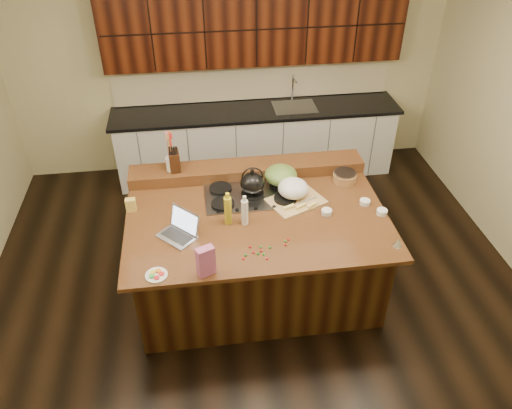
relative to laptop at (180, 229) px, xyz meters
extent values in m
cube|color=black|center=(0.70, 0.19, -0.99)|extent=(5.50, 5.00, 0.01)
cube|color=silver|center=(0.70, 0.19, 1.72)|extent=(5.50, 5.00, 0.01)
cube|color=#C0B786|center=(0.70, 2.70, 0.37)|extent=(5.50, 0.01, 2.70)
cube|color=black|center=(0.70, 0.19, -0.54)|extent=(2.22, 1.42, 0.88)
cube|color=black|center=(0.70, 0.19, -0.08)|extent=(2.40, 1.60, 0.04)
cube|color=black|center=(0.70, 0.89, 0.00)|extent=(2.40, 0.30, 0.12)
cube|color=gray|center=(0.70, 0.49, -0.06)|extent=(0.92, 0.52, 0.02)
cylinder|color=black|center=(0.40, 0.62, -0.03)|extent=(0.22, 0.22, 0.03)
cylinder|color=black|center=(1.00, 0.62, -0.03)|extent=(0.22, 0.22, 0.03)
cylinder|color=black|center=(0.40, 0.36, -0.03)|extent=(0.22, 0.22, 0.03)
cylinder|color=black|center=(1.00, 0.36, -0.03)|extent=(0.22, 0.22, 0.03)
cylinder|color=black|center=(0.70, 0.49, -0.03)|extent=(0.22, 0.22, 0.03)
cube|color=silver|center=(1.00, 2.36, -0.53)|extent=(3.60, 0.62, 0.90)
cube|color=black|center=(1.00, 2.36, -0.06)|extent=(3.70, 0.66, 0.04)
cube|color=gray|center=(1.50, 2.36, -0.05)|extent=(0.55, 0.42, 0.01)
cylinder|color=gray|center=(1.50, 2.54, 0.14)|extent=(0.02, 0.02, 0.36)
cube|color=black|center=(1.00, 2.51, 0.97)|extent=(3.60, 0.34, 0.90)
cube|color=#C0B786|center=(1.00, 2.67, 0.22)|extent=(3.60, 0.03, 0.50)
ellipsoid|color=black|center=(0.70, 0.49, 0.09)|extent=(0.24, 0.24, 0.21)
ellipsoid|color=#55752E|center=(1.00, 0.62, 0.07)|extent=(0.37, 0.37, 0.18)
cube|color=#B7B7BC|center=(-0.04, -0.04, -0.05)|extent=(0.38, 0.38, 0.02)
cube|color=black|center=(-0.04, -0.04, -0.04)|extent=(0.28, 0.29, 0.00)
cube|color=#B7B7BC|center=(0.04, 0.04, 0.06)|extent=(0.27, 0.28, 0.21)
cube|color=silver|center=(0.04, 0.04, 0.06)|extent=(0.24, 0.24, 0.18)
cylinder|color=gold|center=(0.43, 0.11, 0.07)|extent=(0.09, 0.09, 0.27)
cylinder|color=silver|center=(0.57, 0.08, 0.06)|extent=(0.07, 0.07, 0.25)
cube|color=tan|center=(1.10, 0.33, -0.05)|extent=(0.61, 0.54, 0.02)
ellipsoid|color=white|center=(1.08, 0.41, 0.05)|extent=(0.29, 0.29, 0.18)
cube|color=#EDD872|center=(1.01, 0.22, -0.02)|extent=(0.11, 0.03, 0.03)
cube|color=#EDD872|center=(1.12, 0.22, -0.02)|extent=(0.11, 0.03, 0.03)
cube|color=#EDD872|center=(1.23, 0.22, -0.02)|extent=(0.11, 0.03, 0.03)
cylinder|color=gray|center=(1.21, 0.32, -0.03)|extent=(0.19, 0.08, 0.01)
cylinder|color=white|center=(1.34, 0.11, -0.04)|extent=(0.11, 0.11, 0.04)
cylinder|color=white|center=(1.85, 0.04, -0.04)|extent=(0.11, 0.11, 0.04)
cylinder|color=white|center=(1.74, 0.22, -0.04)|extent=(0.12, 0.12, 0.04)
cylinder|color=#996B3F|center=(1.66, 0.62, -0.02)|extent=(0.31, 0.31, 0.09)
cone|color=silver|center=(1.83, -0.41, -0.03)|extent=(0.09, 0.09, 0.07)
cube|color=#BE598D|center=(0.19, -0.52, 0.07)|extent=(0.16, 0.12, 0.26)
cylinder|color=white|center=(-0.20, -0.49, -0.05)|extent=(0.22, 0.22, 0.01)
cube|color=gold|center=(-0.45, 0.42, 0.00)|extent=(0.09, 0.06, 0.13)
cylinder|color=white|center=(-0.06, 0.89, 0.13)|extent=(0.14, 0.14, 0.14)
cube|color=black|center=(-0.03, 0.89, 0.16)|extent=(0.12, 0.18, 0.20)
ellipsoid|color=red|center=(0.92, -0.21, -0.05)|extent=(0.02, 0.02, 0.02)
ellipsoid|color=#198C26|center=(0.63, -0.36, -0.05)|extent=(0.02, 0.02, 0.02)
ellipsoid|color=red|center=(0.66, -0.32, -0.05)|extent=(0.02, 0.02, 0.02)
ellipsoid|color=#198C26|center=(0.68, -0.37, -0.05)|extent=(0.02, 0.02, 0.02)
ellipsoid|color=red|center=(0.60, -0.34, -0.05)|extent=(0.02, 0.02, 0.02)
ellipsoid|color=#198C26|center=(0.53, -0.36, -0.05)|extent=(0.02, 0.02, 0.02)
ellipsoid|color=red|center=(0.50, -0.40, -0.05)|extent=(0.02, 0.02, 0.02)
ellipsoid|color=#198C26|center=(0.74, -0.29, -0.05)|extent=(0.02, 0.02, 0.02)
ellipsoid|color=red|center=(0.88, -0.27, -0.05)|extent=(0.02, 0.02, 0.02)
ellipsoid|color=#198C26|center=(0.89, -0.23, -0.05)|extent=(0.02, 0.02, 0.02)
ellipsoid|color=red|center=(0.58, -0.26, -0.05)|extent=(0.02, 0.02, 0.02)
ellipsoid|color=#198C26|center=(0.67, -0.27, -0.05)|extent=(0.02, 0.02, 0.02)
ellipsoid|color=red|center=(0.70, -0.43, -0.05)|extent=(0.02, 0.02, 0.02)
camera|label=1|loc=(0.19, -3.44, 2.74)|focal=35.00mm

